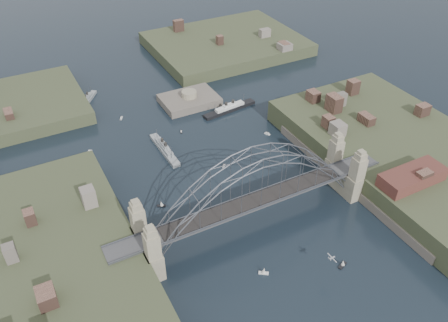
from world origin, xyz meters
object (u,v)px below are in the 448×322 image
wharf_shed (412,177)px  naval_cruiser_far (87,100)px  fort_island (190,104)px  bridge (255,190)px  naval_cruiser_near (164,149)px  ocean_liner (230,109)px

wharf_shed → naval_cruiser_far: 124.77m
fort_island → naval_cruiser_far: bearing=150.6°
bridge → fort_island: size_ratio=3.82×
wharf_shed → naval_cruiser_far: wharf_shed is taller
naval_cruiser_near → wharf_shed: bearing=-47.4°
fort_island → ocean_liner: (11.47, -12.48, 1.21)m
fort_island → naval_cruiser_far: size_ratio=1.58×
naval_cruiser_near → ocean_liner: size_ratio=0.89×
fort_island → naval_cruiser_near: size_ratio=1.07×
fort_island → naval_cruiser_near: 33.65m
bridge → wharf_shed: size_ratio=4.20×
wharf_shed → ocean_liner: wharf_shed is taller
bridge → fort_island: (12.00, 70.00, -12.66)m
fort_island → wharf_shed: bearing=-69.1°
naval_cruiser_far → fort_island: bearing=-29.4°
bridge → naval_cruiser_near: size_ratio=4.09×
wharf_shed → ocean_liner: 74.97m
bridge → wharf_shed: bridge is taller
fort_island → naval_cruiser_near: bearing=-129.4°
bridge → fort_island: 72.14m
naval_cruiser_near → fort_island: bearing=50.6°
ocean_liner → wharf_shed: bearing=-74.0°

